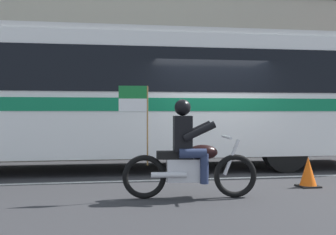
{
  "coord_description": "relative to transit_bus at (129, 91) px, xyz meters",
  "views": [
    {
      "loc": [
        -2.57,
        -9.01,
        1.35
      ],
      "look_at": [
        -1.04,
        -0.37,
        1.26
      ],
      "focal_mm": 45.54,
      "sensor_mm": 36.0,
      "label": 1
    }
  ],
  "objects": [
    {
      "name": "ground_plane",
      "position": [
        1.71,
        -1.19,
        -1.88
      ],
      "size": [
        60.0,
        60.0,
        0.0
      ],
      "primitive_type": "plane",
      "color": "#2B2B2D"
    },
    {
      "name": "office_building_facade",
      "position": [
        1.71,
        6.19,
        2.9
      ],
      "size": [
        28.0,
        0.89,
        9.55
      ],
      "color": "gray",
      "rests_on": "ground_plane"
    },
    {
      "name": "transit_bus",
      "position": [
        0.0,
        0.0,
        0.0
      ],
      "size": [
        12.48,
        2.82,
        3.22
      ],
      "color": "white",
      "rests_on": "ground_plane"
    },
    {
      "name": "lane_center_stripe",
      "position": [
        1.71,
        -1.79,
        -1.88
      ],
      "size": [
        26.6,
        0.14,
        0.01
      ],
      "primitive_type": "cube",
      "color": "silver",
      "rests_on": "ground_plane"
    },
    {
      "name": "traffic_cone",
      "position": [
        3.0,
        -3.02,
        -1.63
      ],
      "size": [
        0.36,
        0.36,
        0.55
      ],
      "color": "#EA590F",
      "rests_on": "ground_plane"
    },
    {
      "name": "motorcycle_with_rider",
      "position": [
        0.63,
        -3.64,
        -1.22
      ],
      "size": [
        2.19,
        0.66,
        1.78
      ],
      "color": "black",
      "rests_on": "ground_plane"
    },
    {
      "name": "sidewalk_curb",
      "position": [
        1.71,
        3.91,
        -1.81
      ],
      "size": [
        28.0,
        3.8,
        0.15
      ],
      "primitive_type": "cube",
      "color": "gray",
      "rests_on": "ground_plane"
    },
    {
      "name": "fire_hydrant",
      "position": [
        6.25,
        2.64,
        -1.37
      ],
      "size": [
        0.22,
        0.3,
        0.75
      ],
      "color": "red",
      "rests_on": "sidewalk_curb"
    }
  ]
}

